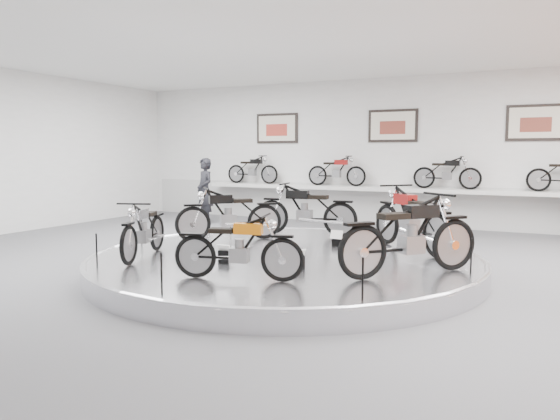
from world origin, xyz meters
The scene contains 20 objects.
floor centered at (0.00, 0.00, 0.00)m, with size 16.00×16.00×0.00m, color #565659.
ceiling centered at (0.00, 0.00, 4.00)m, with size 16.00×16.00×0.00m, color white.
wall_back centered at (0.00, 7.00, 2.00)m, with size 16.00×16.00×0.00m, color white.
dado_band centered at (0.00, 6.98, 0.55)m, with size 15.68×0.04×1.10m, color #BCBCBA.
display_platform centered at (0.00, 0.30, 0.15)m, with size 6.40×6.40×0.30m, color silver.
platform_rim centered at (0.00, 0.30, 0.27)m, with size 6.40×6.40×0.10m, color #B2B2BA.
shelf centered at (0.00, 6.70, 1.00)m, with size 11.00×0.55×0.10m, color silver.
poster_left centered at (-3.50, 6.96, 2.70)m, with size 1.35×0.06×0.88m, color silver.
poster_center centered at (0.00, 6.96, 2.70)m, with size 1.35×0.06×0.88m, color silver.
poster_right centered at (3.50, 6.96, 2.70)m, with size 1.35×0.06×0.88m, color silver.
shelf_bike_a centered at (-4.20, 6.70, 1.42)m, with size 1.22×0.42×0.73m, color black, non-canonical shape.
shelf_bike_b centered at (-1.50, 6.70, 1.42)m, with size 1.22×0.42×0.73m, color maroon, non-canonical shape.
shelf_bike_c centered at (1.50, 6.70, 1.42)m, with size 1.22×0.42×0.73m, color black, non-canonical shape.
bike_a centered at (1.77, 1.58, 0.86)m, with size 1.90×0.67×1.12m, color maroon, non-canonical shape.
bike_b centered at (-0.54, 2.37, 0.83)m, with size 1.81×0.64×1.07m, color black, non-canonical shape.
bike_c centered at (-1.59, 1.14, 0.81)m, with size 1.75×0.62×1.03m, color black, non-canonical shape.
bike_d centered at (-1.92, -0.94, 0.76)m, with size 1.56×0.55×0.92m, color #A4A5A8, non-canonical shape.
bike_e centered at (0.24, -1.60, 0.74)m, with size 1.50×0.53×0.88m, color #CB6509, non-canonical shape.
bike_f centered at (2.20, -0.31, 0.86)m, with size 1.91×0.67×1.12m, color black, non-canonical shape.
visitor centered at (-4.80, 5.03, 0.92)m, with size 0.67×0.44×1.83m, color black.
Camera 1 is at (3.88, -7.70, 1.98)m, focal length 35.00 mm.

